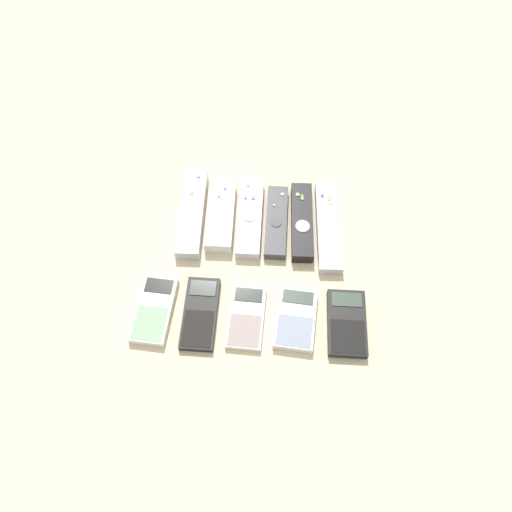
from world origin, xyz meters
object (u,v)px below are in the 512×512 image
remote_2 (250,217)px  calculator_4 (347,323)px  remote_0 (192,213)px  calculator_3 (296,319)px  remote_4 (302,222)px  remote_5 (328,225)px  calculator_2 (246,317)px  calculator_1 (200,313)px  calculator_0 (154,310)px  remote_3 (276,222)px  remote_1 (221,216)px

remote_2 → calculator_4: (0.20, -0.22, -0.00)m
remote_0 → calculator_3: size_ratio=1.72×
remote_4 → remote_5: (0.06, -0.00, -0.00)m
remote_4 → calculator_4: 0.24m
remote_0 → calculator_2: (0.14, -0.22, -0.01)m
calculator_1 → calculator_2: calculator_1 is taller
remote_4 → calculator_0: 0.35m
remote_4 → calculator_1: bearing=-133.0°
remote_3 → calculator_4: bearing=-57.1°
remote_1 → remote_4: size_ratio=0.91×
remote_1 → calculator_2: bearing=-73.8°
remote_1 → remote_3: (0.12, -0.00, -0.00)m
calculator_1 → calculator_0: bearing=179.2°
remote_2 → calculator_0: (-0.16, -0.22, -0.00)m
remote_4 → calculator_3: size_ratio=1.48×
remote_0 → remote_4: (0.23, -0.00, 0.00)m
calculator_1 → calculator_3: 0.18m
remote_0 → calculator_4: size_ratio=1.64×
calculator_0 → calculator_2: bearing=2.6°
remote_4 → calculator_1: (-0.18, -0.22, -0.01)m
remote_4 → remote_3: bearing=179.0°
calculator_3 → remote_4: bearing=92.4°
remote_3 → calculator_2: remote_3 is taller
remote_3 → calculator_0: (-0.22, -0.22, -0.00)m
remote_4 → remote_5: 0.06m
remote_0 → remote_3: bearing=-4.7°
remote_5 → calculator_4: 0.22m
remote_1 → remote_2: 0.06m
remote_2 → remote_3: size_ratio=1.11×
remote_2 → remote_0: bearing=178.2°
remote_3 → remote_4: 0.05m
remote_4 → calculator_3: bearing=-94.0°
remote_1 → calculator_3: size_ratio=1.35×
remote_2 → remote_3: 0.06m
remote_0 → remote_1: bearing=-5.2°
calculator_3 → calculator_0: bearing=-176.1°
remote_5 → calculator_0: bearing=-149.7°
remote_3 → remote_0: bearing=177.0°
remote_0 → calculator_1: bearing=-80.6°
remote_1 → calculator_4: remote_1 is taller
calculator_4 → remote_0: bearing=144.0°
calculator_0 → calculator_3: bearing=3.3°
remote_1 → calculator_0: bearing=-116.9°
calculator_1 → calculator_3: size_ratio=1.18×
remote_4 → calculator_0: remote_4 is taller
remote_0 → remote_2: bearing=-3.0°
remote_1 → calculator_1: (-0.01, -0.22, -0.01)m
remote_2 → calculator_0: remote_2 is taller
remote_1 → calculator_3: (0.17, -0.22, -0.00)m
remote_5 → calculator_3: 0.22m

